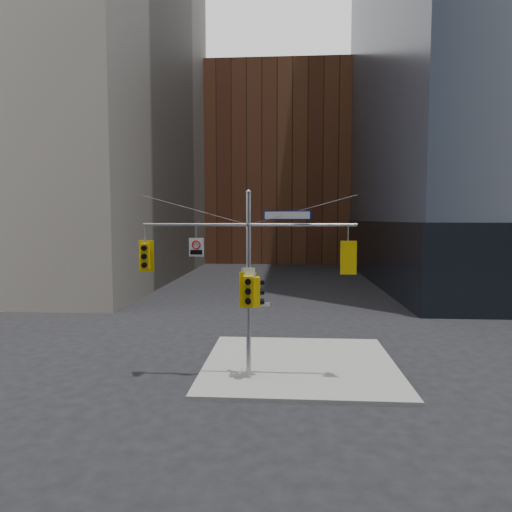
# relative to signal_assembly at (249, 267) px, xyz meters

# --- Properties ---
(ground) EXTENTS (160.00, 160.00, 0.00)m
(ground) POSITION_rel_signal_assembly_xyz_m (0.00, -1.99, -4.42)
(ground) COLOR black
(ground) RESTS_ON ground
(sidewalk_corner) EXTENTS (8.00, 8.00, 0.15)m
(sidewalk_corner) POSITION_rel_signal_assembly_xyz_m (2.00, 2.01, -4.34)
(sidewalk_corner) COLOR gray
(sidewalk_corner) RESTS_ON ground
(brick_midrise) EXTENTS (26.00, 20.00, 28.00)m
(brick_midrise) POSITION_rel_signal_assembly_xyz_m (0.00, 56.01, 9.58)
(brick_midrise) COLOR brown
(brick_midrise) RESTS_ON ground
(signal_assembly) EXTENTS (8.00, 0.80, 7.30)m
(signal_assembly) POSITION_rel_signal_assembly_xyz_m (0.00, 0.00, 0.00)
(signal_assembly) COLOR #93969B
(signal_assembly) RESTS_ON ground
(traffic_light_west_arm) EXTENTS (0.58, 0.47, 1.21)m
(traffic_light_west_arm) POSITION_rel_signal_assembly_xyz_m (-3.95, 0.01, 0.38)
(traffic_light_west_arm) COLOR yellow
(traffic_light_west_arm) RESTS_ON ground
(traffic_light_east_arm) EXTENTS (0.59, 0.46, 1.24)m
(traffic_light_east_arm) POSITION_rel_signal_assembly_xyz_m (3.69, 0.00, 0.38)
(traffic_light_east_arm) COLOR yellow
(traffic_light_east_arm) RESTS_ON ground
(traffic_light_pole_side) EXTENTS (0.49, 0.41, 1.13)m
(traffic_light_pole_side) POSITION_rel_signal_assembly_xyz_m (0.33, 0.02, -0.94)
(traffic_light_pole_side) COLOR yellow
(traffic_light_pole_side) RESTS_ON ground
(traffic_light_pole_front) EXTENTS (0.64, 0.54, 1.34)m
(traffic_light_pole_front) POSITION_rel_signal_assembly_xyz_m (-0.00, -0.27, -0.86)
(traffic_light_pole_front) COLOR yellow
(traffic_light_pole_front) RESTS_ON ground
(street_sign_blade) EXTENTS (1.77, 0.25, 0.35)m
(street_sign_blade) POSITION_rel_signal_assembly_xyz_m (1.43, 0.00, 1.93)
(street_sign_blade) COLOR navy
(street_sign_blade) RESTS_ON ground
(regulatory_sign_arm) EXTENTS (0.56, 0.10, 0.70)m
(regulatory_sign_arm) POSITION_rel_signal_assembly_xyz_m (-1.98, -0.02, 0.76)
(regulatory_sign_arm) COLOR silver
(regulatory_sign_arm) RESTS_ON ground
(regulatory_sign_pole) EXTENTS (0.52, 0.07, 0.68)m
(regulatory_sign_pole) POSITION_rel_signal_assembly_xyz_m (0.00, -0.11, -0.38)
(regulatory_sign_pole) COLOR silver
(regulatory_sign_pole) RESTS_ON ground
(street_blade_ew) EXTENTS (0.72, 0.05, 0.14)m
(street_blade_ew) POSITION_rel_signal_assembly_xyz_m (0.45, 0.01, -1.43)
(street_blade_ew) COLOR silver
(street_blade_ew) RESTS_ON ground
(street_blade_ns) EXTENTS (0.06, 0.68, 0.14)m
(street_blade_ns) POSITION_rel_signal_assembly_xyz_m (0.00, 0.46, -1.49)
(street_blade_ns) COLOR #145926
(street_blade_ns) RESTS_ON ground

